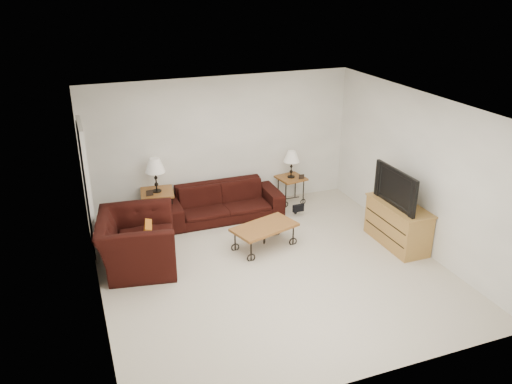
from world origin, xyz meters
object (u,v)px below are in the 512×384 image
at_px(coffee_table, 264,237).
at_px(television, 401,187).
at_px(lamp_left, 156,175).
at_px(sofa, 223,202).
at_px(armchair, 137,242).
at_px(side_table_left, 158,207).
at_px(tv_stand, 398,224).
at_px(backpack, 296,204).
at_px(side_table_right, 291,190).
at_px(lamp_right, 291,164).

bearing_deg(coffee_table, television, -17.51).
height_order(lamp_left, coffee_table, lamp_left).
relative_size(sofa, lamp_left, 3.45).
bearing_deg(armchair, side_table_left, -12.87).
xyz_separation_m(tv_stand, backpack, (-1.08, 1.64, -0.15)).
bearing_deg(coffee_table, backpack, 44.16).
xyz_separation_m(side_table_left, coffee_table, (1.44, -1.51, -0.11)).
height_order(side_table_left, tv_stand, tv_stand).
bearing_deg(side_table_right, coffee_table, -127.11).
bearing_deg(lamp_left, sofa, -8.83).
relative_size(lamp_left, television, 0.58).
xyz_separation_m(sofa, coffee_table, (0.28, -1.33, -0.11)).
distance_m(side_table_left, tv_stand, 4.14).
bearing_deg(lamp_right, armchair, -156.52).
bearing_deg(side_table_left, tv_stand, -31.56).
bearing_deg(lamp_left, television, -31.71).
bearing_deg(armchair, television, -91.09).
distance_m(side_table_left, backpack, 2.51).
bearing_deg(coffee_table, tv_stand, -17.35).
relative_size(coffee_table, armchair, 0.81).
distance_m(side_table_right, television, 2.47).
bearing_deg(lamp_right, side_table_left, 180.00).
bearing_deg(tv_stand, lamp_left, 148.44).
distance_m(sofa, television, 3.16).
height_order(side_table_right, lamp_right, lamp_right).
xyz_separation_m(sofa, lamp_left, (-1.16, 0.18, 0.61)).
xyz_separation_m(sofa, television, (2.35, -1.99, 0.71)).
xyz_separation_m(side_table_right, armchair, (-3.16, -1.37, 0.15)).
bearing_deg(sofa, side_table_left, 171.17).
xyz_separation_m(side_table_right, backpack, (-0.13, -0.53, -0.05)).
bearing_deg(sofa, lamp_left, 171.17).
relative_size(tv_stand, television, 1.12).
relative_size(sofa, side_table_right, 3.99).
relative_size(sofa, backpack, 5.04).
bearing_deg(television, backpack, -147.13).
bearing_deg(sofa, television, -40.24).
bearing_deg(side_table_right, lamp_left, 180.00).
distance_m(lamp_left, coffee_table, 2.21).
distance_m(sofa, backpack, 1.34).
xyz_separation_m(lamp_right, coffee_table, (-1.15, -1.51, -0.60)).
xyz_separation_m(lamp_right, armchair, (-3.16, -1.37, -0.38)).
height_order(lamp_right, tv_stand, lamp_right).
distance_m(sofa, lamp_right, 1.52).
xyz_separation_m(side_table_right, coffee_table, (-1.15, -1.51, -0.07)).
relative_size(side_table_left, side_table_right, 1.16).
bearing_deg(backpack, television, -34.41).
bearing_deg(television, coffee_table, -107.51).
height_order(side_table_left, armchair, armchair).
bearing_deg(tv_stand, side_table_right, 113.50).
distance_m(lamp_right, coffee_table, 1.99).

